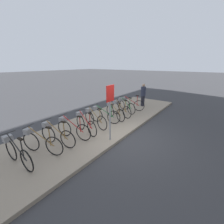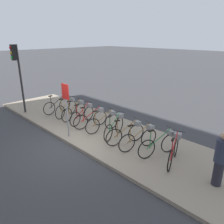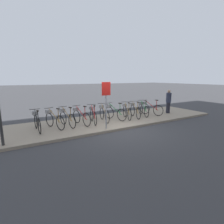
# 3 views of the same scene
# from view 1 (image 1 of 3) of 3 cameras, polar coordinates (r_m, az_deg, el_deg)

# --- Properties ---
(ground_plane) EXTENTS (120.00, 120.00, 0.00)m
(ground_plane) POSITION_cam_1_polar(r_m,az_deg,el_deg) (6.46, 4.77, -10.04)
(ground_plane) COLOR #38383A
(sidewalk) EXTENTS (14.22, 3.40, 0.12)m
(sidewalk) POSITION_cam_1_polar(r_m,az_deg,el_deg) (7.36, -6.64, -5.91)
(sidewalk) COLOR gray
(sidewalk) RESTS_ON ground_plane
(parked_bicycle_0) EXTENTS (0.46, 1.64, 1.01)m
(parked_bicycle_0) POSITION_cam_1_polar(r_m,az_deg,el_deg) (5.37, -32.66, -12.51)
(parked_bicycle_0) COLOR black
(parked_bicycle_0) RESTS_ON sidewalk
(parked_bicycle_1) EXTENTS (0.64, 1.57, 1.01)m
(parked_bicycle_1) POSITION_cam_1_polar(r_m,az_deg,el_deg) (5.64, -25.81, -9.89)
(parked_bicycle_1) COLOR black
(parked_bicycle_1) RESTS_ON sidewalk
(parked_bicycle_2) EXTENTS (0.48, 1.62, 1.01)m
(parked_bicycle_2) POSITION_cam_1_polar(r_m,az_deg,el_deg) (5.94, -20.68, -7.77)
(parked_bicycle_2) COLOR black
(parked_bicycle_2) RESTS_ON sidewalk
(parked_bicycle_3) EXTENTS (0.50, 1.61, 1.01)m
(parked_bicycle_3) POSITION_cam_1_polar(r_m,az_deg,el_deg) (6.28, -15.12, -5.79)
(parked_bicycle_3) COLOR black
(parked_bicycle_3) RESTS_ON sidewalk
(parked_bicycle_4) EXTENTS (0.54, 1.60, 1.01)m
(parked_bicycle_4) POSITION_cam_1_polar(r_m,az_deg,el_deg) (6.66, -10.35, -4.03)
(parked_bicycle_4) COLOR black
(parked_bicycle_4) RESTS_ON sidewalk
(parked_bicycle_5) EXTENTS (0.46, 1.62, 1.01)m
(parked_bicycle_5) POSITION_cam_1_polar(r_m,az_deg,el_deg) (7.17, -6.79, -2.25)
(parked_bicycle_5) COLOR black
(parked_bicycle_5) RESTS_ON sidewalk
(parked_bicycle_6) EXTENTS (0.62, 1.58, 1.01)m
(parked_bicycle_6) POSITION_cam_1_polar(r_m,az_deg,el_deg) (7.63, -3.38, -0.88)
(parked_bicycle_6) COLOR black
(parked_bicycle_6) RESTS_ON sidewalk
(parked_bicycle_7) EXTENTS (0.65, 1.56, 1.01)m
(parked_bicycle_7) POSITION_cam_1_polar(r_m,az_deg,el_deg) (8.15, 0.81, 0.38)
(parked_bicycle_7) COLOR black
(parked_bicycle_7) RESTS_ON sidewalk
(parked_bicycle_8) EXTENTS (0.60, 1.58, 1.01)m
(parked_bicycle_8) POSITION_cam_1_polar(r_m,az_deg,el_deg) (8.63, 3.13, 1.38)
(parked_bicycle_8) COLOR black
(parked_bicycle_8) RESTS_ON sidewalk
(parked_bicycle_9) EXTENTS (0.64, 1.57, 1.01)m
(parked_bicycle_9) POSITION_cam_1_polar(r_m,az_deg,el_deg) (9.32, 4.97, 2.60)
(parked_bicycle_9) COLOR black
(parked_bicycle_9) RESTS_ON sidewalk
(parked_bicycle_10) EXTENTS (0.66, 1.56, 1.01)m
(parked_bicycle_10) POSITION_cam_1_polar(r_m,az_deg,el_deg) (9.75, 6.97, 3.23)
(parked_bicycle_10) COLOR black
(parked_bicycle_10) RESTS_ON sidewalk
(pedestrian) EXTENTS (0.34, 0.34, 1.58)m
(pedestrian) POSITION_cam_1_polar(r_m,az_deg,el_deg) (10.85, 11.76, 6.55)
(pedestrian) COLOR #23232D
(pedestrian) RESTS_ON sidewalk
(sign_post) EXTENTS (0.44, 0.07, 2.18)m
(sign_post) POSITION_cam_1_polar(r_m,az_deg,el_deg) (5.53, -0.73, 3.10)
(sign_post) COLOR #99999E
(sign_post) RESTS_ON sidewalk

